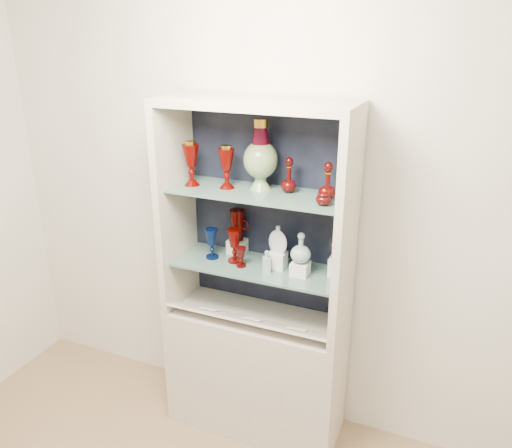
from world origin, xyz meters
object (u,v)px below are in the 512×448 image
at_px(ruby_decanter_a, 289,173).
at_px(ruby_goblet_tall, 235,246).
at_px(clear_square_bottle, 267,261).
at_px(flat_flask, 278,239).
at_px(ruby_pitcher, 237,225).
at_px(cameo_medallion, 338,247).
at_px(cobalt_goblet, 212,244).
at_px(pedestal_lamp_left, 191,163).
at_px(enamel_urn, 261,155).
at_px(pedestal_lamp_right, 227,167).
at_px(ruby_decanter_b, 328,180).
at_px(clear_round_decanter, 301,248).
at_px(lidded_bowl, 324,197).
at_px(ruby_goblet_small, 241,257).

xyz_separation_m(ruby_decanter_a, ruby_goblet_tall, (-0.29, -0.06, -0.43)).
bearing_deg(clear_square_bottle, flat_flask, 66.27).
bearing_deg(ruby_pitcher, cameo_medallion, -1.26).
bearing_deg(cobalt_goblet, pedestal_lamp_left, -170.00).
bearing_deg(cobalt_goblet, enamel_urn, 11.87).
xyz_separation_m(ruby_goblet_tall, clear_square_bottle, (0.21, -0.05, -0.03)).
bearing_deg(ruby_decanter_a, ruby_goblet_tall, -168.87).
xyz_separation_m(pedestal_lamp_right, flat_flask, (0.28, 0.02, -0.37)).
bearing_deg(cobalt_goblet, cameo_medallion, 4.74).
bearing_deg(ruby_decanter_b, clear_round_decanter, -168.34).
distance_m(flat_flask, cameo_medallion, 0.32).
bearing_deg(pedestal_lamp_right, ruby_decanter_b, 0.77).
bearing_deg(pedestal_lamp_right, lidded_bowl, -8.14).
bearing_deg(enamel_urn, clear_square_bottle, -52.90).
xyz_separation_m(enamel_urn, ruby_goblet_small, (-0.07, -0.10, -0.55)).
height_order(ruby_decanter_b, ruby_goblet_tall, ruby_decanter_b).
xyz_separation_m(clear_square_bottle, clear_round_decanter, (0.17, 0.04, 0.09)).
height_order(ruby_decanter_a, clear_square_bottle, ruby_decanter_a).
xyz_separation_m(ruby_goblet_tall, clear_round_decanter, (0.38, -0.01, 0.05)).
bearing_deg(lidded_bowl, cobalt_goblet, 173.74).
xyz_separation_m(ruby_decanter_a, lidded_bowl, (0.22, -0.13, -0.06)).
bearing_deg(cameo_medallion, pedestal_lamp_left, -165.51).
relative_size(clear_round_decanter, cameo_medallion, 1.28).
relative_size(pedestal_lamp_left, cobalt_goblet, 1.38).
distance_m(enamel_urn, lidded_bowl, 0.42).
xyz_separation_m(cobalt_goblet, cameo_medallion, (0.70, 0.06, 0.08)).
bearing_deg(cameo_medallion, lidded_bowl, -104.71).
height_order(ruby_decanter_a, ruby_goblet_small, ruby_decanter_a).
height_order(ruby_decanter_b, clear_round_decanter, ruby_decanter_b).
xyz_separation_m(ruby_decanter_b, flat_flask, (-0.25, 0.01, -0.35)).
xyz_separation_m(ruby_goblet_tall, cameo_medallion, (0.56, 0.05, 0.07)).
xyz_separation_m(pedestal_lamp_right, ruby_goblet_tall, (0.04, -0.00, -0.44)).
bearing_deg(pedestal_lamp_left, lidded_bowl, -4.09).
relative_size(enamel_urn, ruby_goblet_tall, 1.92).
bearing_deg(ruby_decanter_b, pedestal_lamp_right, -179.23).
bearing_deg(pedestal_lamp_left, ruby_decanter_b, 2.50).
distance_m(ruby_pitcher, cameo_medallion, 0.60).
distance_m(ruby_goblet_tall, flat_flask, 0.26).
bearing_deg(ruby_pitcher, ruby_goblet_small, -54.66).
xyz_separation_m(ruby_pitcher, cameo_medallion, (0.60, -0.07, -0.01)).
bearing_deg(enamel_urn, ruby_goblet_tall, -158.31).
bearing_deg(clear_square_bottle, enamel_urn, 127.10).
height_order(pedestal_lamp_right, flat_flask, pedestal_lamp_right).
distance_m(enamel_urn, ruby_decanter_b, 0.38).
bearing_deg(cobalt_goblet, lidded_bowl, -6.26).
bearing_deg(ruby_pitcher, lidded_bowl, -14.69).
bearing_deg(ruby_decanter_b, cobalt_goblet, -178.68).
height_order(pedestal_lamp_left, ruby_goblet_tall, pedestal_lamp_left).
distance_m(clear_square_bottle, clear_round_decanter, 0.20).
bearing_deg(cobalt_goblet, flat_flask, 3.70).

